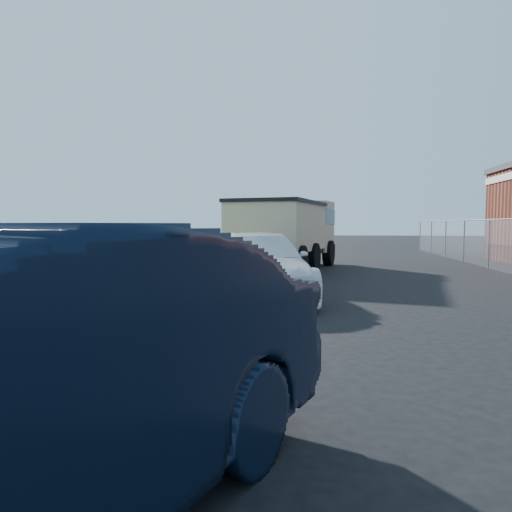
# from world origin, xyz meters

# --- Properties ---
(ground) EXTENTS (120.00, 120.00, 0.00)m
(ground) POSITION_xyz_m (0.00, 0.00, 0.00)
(ground) COLOR black
(ground) RESTS_ON ground
(streetside) EXTENTS (6.12, 50.00, 0.15)m
(streetside) POSITION_xyz_m (-5.57, 2.00, 0.07)
(streetside) COLOR gray
(streetside) RESTS_ON ground
(parking_meter) EXTENTS (0.19, 0.14, 1.28)m
(parking_meter) POSITION_xyz_m (-2.91, -0.30, 1.04)
(parking_meter) COLOR #3F4247
(parking_meter) RESTS_ON ground
(white_wagon) EXTENTS (3.09, 5.26, 1.43)m
(white_wagon) POSITION_xyz_m (-1.49, 2.32, 0.72)
(white_wagon) COLOR white
(white_wagon) RESTS_ON ground
(dump_truck) EXTENTS (3.70, 6.78, 2.52)m
(dump_truck) POSITION_xyz_m (-1.35, 8.72, 1.42)
(dump_truck) COLOR black
(dump_truck) RESTS_ON ground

